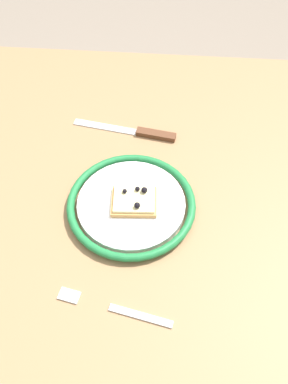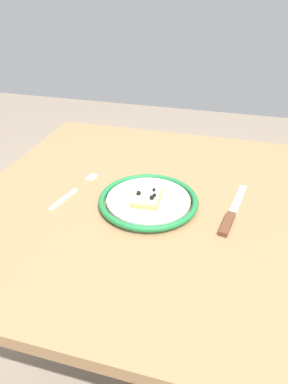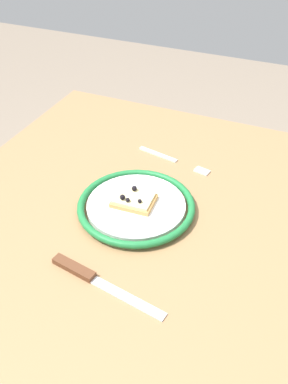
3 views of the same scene
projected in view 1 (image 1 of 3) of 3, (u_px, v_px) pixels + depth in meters
The scene contains 6 objects.
ground_plane at pixel (130, 326), 1.46m from camera, with size 6.00×6.00×0.00m, color gray.
dining_table at pixel (122, 223), 0.92m from camera, with size 0.98×0.91×0.77m.
plate at pixel (131, 204), 0.82m from camera, with size 0.25×0.25×0.02m.
pizza_slice_near at pixel (134, 201), 0.80m from camera, with size 0.07×0.09×0.03m.
knife at pixel (142, 132), 0.94m from camera, with size 0.06×0.24×0.01m.
fork at pixel (113, 308), 0.70m from camera, with size 0.06×0.20×0.00m.
Camera 1 is at (-0.49, -0.09, 1.45)m, focal length 38.85 mm.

